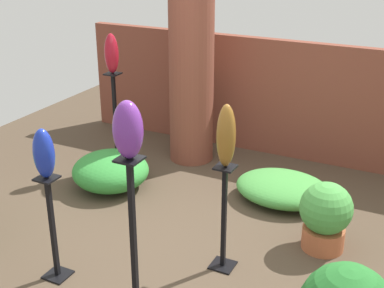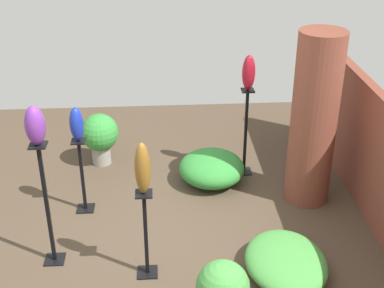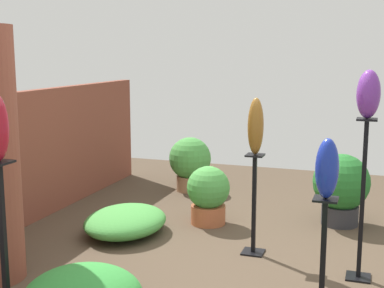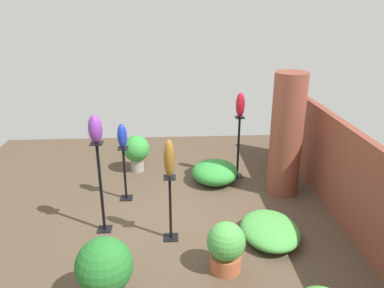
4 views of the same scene
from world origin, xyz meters
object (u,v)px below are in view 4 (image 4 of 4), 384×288
(potted_plant_back_center, at_px, (105,269))
(art_vase_ruby, at_px, (240,105))
(potted_plant_front_left, at_px, (226,246))
(pedestal_violet, at_px, (101,192))
(potted_plant_walkway_edge, at_px, (137,150))
(pedestal_cobalt, at_px, (125,176))
(pedestal_ruby, at_px, (238,150))
(art_vase_bronze, at_px, (169,159))
(pedestal_bronze, at_px, (170,211))
(art_vase_cobalt, at_px, (122,136))
(brick_pillar, at_px, (286,135))
(art_vase_violet, at_px, (95,129))

(potted_plant_back_center, bearing_deg, art_vase_ruby, 147.31)
(potted_plant_front_left, bearing_deg, pedestal_violet, -120.54)
(art_vase_ruby, relative_size, potted_plant_walkway_edge, 0.62)
(pedestal_cobalt, relative_size, potted_plant_front_left, 1.42)
(pedestal_ruby, height_order, pedestal_violet, pedestal_violet)
(art_vase_bronze, height_order, potted_plant_front_left, art_vase_bronze)
(pedestal_cobalt, relative_size, pedestal_bronze, 0.97)
(potted_plant_front_left, relative_size, potted_plant_back_center, 0.82)
(pedestal_bronze, bearing_deg, potted_plant_back_center, -31.63)
(art_vase_bronze, relative_size, potted_plant_walkway_edge, 0.72)
(art_vase_ruby, distance_m, potted_plant_front_left, 2.89)
(pedestal_cobalt, distance_m, pedestal_bronze, 1.39)
(potted_plant_front_left, xyz_separation_m, potted_plant_back_center, (0.45, -1.37, 0.09))
(art_vase_cobalt, relative_size, potted_plant_back_center, 0.51)
(pedestal_ruby, bearing_deg, art_vase_ruby, 0.00)
(brick_pillar, xyz_separation_m, art_vase_cobalt, (0.09, -2.67, 0.07))
(pedestal_violet, height_order, art_vase_ruby, art_vase_ruby)
(art_vase_ruby, bearing_deg, potted_plant_walkway_edge, -101.08)
(brick_pillar, distance_m, art_vase_violet, 3.10)
(pedestal_violet, xyz_separation_m, art_vase_bronze, (0.26, 0.96, 0.58))
(art_vase_cobalt, relative_size, potted_plant_walkway_edge, 0.56)
(art_vase_cobalt, bearing_deg, art_vase_violet, -13.25)
(pedestal_cobalt, bearing_deg, pedestal_violet, -13.25)
(pedestal_ruby, bearing_deg, art_vase_violet, -53.21)
(pedestal_ruby, bearing_deg, potted_plant_front_left, -12.91)
(pedestal_cobalt, xyz_separation_m, art_vase_bronze, (1.18, 0.74, 0.79))
(art_vase_violet, relative_size, potted_plant_front_left, 0.60)
(pedestal_bronze, xyz_separation_m, art_vase_cobalt, (-1.18, -0.74, 0.69))
(art_vase_cobalt, bearing_deg, pedestal_bronze, 32.14)
(pedestal_ruby, height_order, potted_plant_walkway_edge, pedestal_ruby)
(pedestal_ruby, relative_size, pedestal_violet, 0.87)
(brick_pillar, distance_m, art_vase_bronze, 2.31)
(potted_plant_front_left, xyz_separation_m, potted_plant_walkway_edge, (-2.99, -1.30, 0.09))
(art_vase_violet, bearing_deg, pedestal_violet, 89.10)
(pedestal_cobalt, xyz_separation_m, art_vase_violet, (0.92, -0.22, 1.13))
(brick_pillar, relative_size, pedestal_ruby, 1.78)
(art_vase_cobalt, distance_m, potted_plant_walkway_edge, 1.31)
(pedestal_ruby, height_order, potted_plant_front_left, pedestal_ruby)
(pedestal_bronze, relative_size, art_vase_ruby, 2.12)
(brick_pillar, relative_size, art_vase_violet, 5.39)
(art_vase_bronze, xyz_separation_m, potted_plant_front_left, (0.69, 0.66, -0.86))
(pedestal_cobalt, distance_m, potted_plant_walkway_edge, 1.12)
(brick_pillar, distance_m, pedestal_ruby, 1.06)
(pedestal_cobalt, xyz_separation_m, art_vase_ruby, (-0.74, 2.01, 0.98))
(pedestal_ruby, bearing_deg, potted_plant_back_center, -32.69)
(pedestal_violet, distance_m, potted_plant_back_center, 1.44)
(pedestal_bronze, bearing_deg, pedestal_cobalt, -147.86)
(art_vase_violet, distance_m, potted_plant_walkway_edge, 2.34)
(art_vase_bronze, xyz_separation_m, potted_plant_walkway_edge, (-2.30, -0.64, -0.78))
(art_vase_ruby, distance_m, potted_plant_walkway_edge, 2.17)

